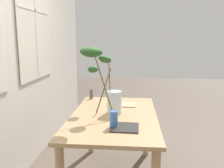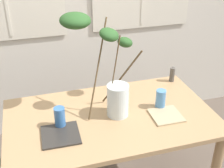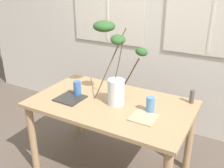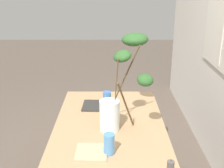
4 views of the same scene
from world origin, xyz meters
name	(u,v)px [view 2 (image 2 of 4)]	position (x,y,z in m)	size (l,w,h in m)	color
dining_table	(111,128)	(0.00, 0.00, 0.63)	(1.43, 0.85, 0.74)	tan
vase_with_branches	(105,67)	(-0.01, 0.08, 1.08)	(0.57, 0.41, 0.69)	silver
drinking_glass_blue_left	(60,117)	(-0.35, -0.03, 0.82)	(0.07, 0.07, 0.14)	#386BAD
drinking_glass_blue_right	(160,99)	(0.37, 0.00, 0.81)	(0.07, 0.07, 0.14)	#4C84BC
plate_square_left	(61,135)	(-0.36, -0.12, 0.75)	(0.24, 0.24, 0.01)	#2D2B28
plate_square_right	(166,115)	(0.36, -0.11, 0.75)	(0.20, 0.20, 0.01)	tan
pillar_candle	(172,75)	(0.63, 0.34, 0.81)	(0.04, 0.04, 0.13)	#514C47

